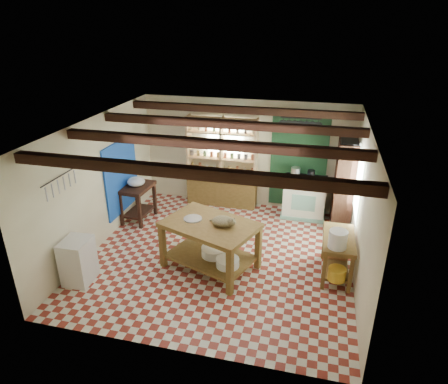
% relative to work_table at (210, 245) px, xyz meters
% --- Properties ---
extents(floor, '(5.00, 5.00, 0.02)m').
position_rel_work_table_xyz_m(floor, '(0.09, 0.40, -0.47)').
color(floor, maroon).
rests_on(floor, ground).
extents(ceiling, '(5.00, 5.00, 0.02)m').
position_rel_work_table_xyz_m(ceiling, '(0.09, 0.40, 2.14)').
color(ceiling, '#504F55').
rests_on(ceiling, wall_back).
extents(wall_back, '(5.00, 0.04, 2.60)m').
position_rel_work_table_xyz_m(wall_back, '(0.09, 2.90, 0.84)').
color(wall_back, beige).
rests_on(wall_back, floor).
extents(wall_front, '(5.00, 0.04, 2.60)m').
position_rel_work_table_xyz_m(wall_front, '(0.09, -2.10, 0.84)').
color(wall_front, beige).
rests_on(wall_front, floor).
extents(wall_left, '(0.04, 5.00, 2.60)m').
position_rel_work_table_xyz_m(wall_left, '(-2.41, 0.40, 0.84)').
color(wall_left, beige).
rests_on(wall_left, floor).
extents(wall_right, '(0.04, 5.00, 2.60)m').
position_rel_work_table_xyz_m(wall_right, '(2.59, 0.40, 0.84)').
color(wall_right, beige).
rests_on(wall_right, floor).
extents(ceiling_beams, '(5.00, 3.80, 0.15)m').
position_rel_work_table_xyz_m(ceiling_beams, '(0.09, 0.40, 2.02)').
color(ceiling_beams, '#371D13').
rests_on(ceiling_beams, ceiling).
extents(blue_wall_patch, '(0.04, 1.40, 1.60)m').
position_rel_work_table_xyz_m(blue_wall_patch, '(-2.38, 1.30, 0.64)').
color(blue_wall_patch, '#184BB7').
rests_on(blue_wall_patch, wall_left).
extents(green_wall_patch, '(1.30, 0.04, 2.30)m').
position_rel_work_table_xyz_m(green_wall_patch, '(1.34, 2.87, 0.79)').
color(green_wall_patch, '#1B4424').
rests_on(green_wall_patch, wall_back).
extents(window_back, '(0.90, 0.02, 0.80)m').
position_rel_work_table_xyz_m(window_back, '(-0.41, 2.88, 1.24)').
color(window_back, silver).
rests_on(window_back, wall_back).
extents(window_right, '(0.02, 1.30, 1.20)m').
position_rel_work_table_xyz_m(window_right, '(2.57, 1.40, 0.94)').
color(window_right, silver).
rests_on(window_right, wall_right).
extents(utensil_rail, '(0.06, 0.90, 0.28)m').
position_rel_work_table_xyz_m(utensil_rail, '(-2.35, -0.80, 1.32)').
color(utensil_rail, black).
rests_on(utensil_rail, wall_left).
extents(pot_rack, '(0.86, 0.12, 0.36)m').
position_rel_work_table_xyz_m(pot_rack, '(1.34, 2.45, 1.72)').
color(pot_rack, black).
rests_on(pot_rack, ceiling).
extents(shelving_unit, '(1.70, 0.34, 2.20)m').
position_rel_work_table_xyz_m(shelving_unit, '(-0.46, 2.71, 0.64)').
color(shelving_unit, '#D8AE7C').
rests_on(shelving_unit, floor).
extents(tall_rack, '(0.40, 0.86, 2.00)m').
position_rel_work_table_xyz_m(tall_rack, '(2.37, 2.20, 0.54)').
color(tall_rack, '#371D13').
rests_on(tall_rack, floor).
extents(work_table, '(1.91, 1.59, 0.92)m').
position_rel_work_table_xyz_m(work_table, '(0.00, 0.00, 0.00)').
color(work_table, brown).
rests_on(work_table, floor).
extents(stove, '(0.97, 0.66, 0.94)m').
position_rel_work_table_xyz_m(stove, '(1.55, 2.55, 0.01)').
color(stove, white).
rests_on(stove, floor).
extents(prep_table, '(0.63, 0.87, 0.85)m').
position_rel_work_table_xyz_m(prep_table, '(-2.11, 1.44, -0.04)').
color(prep_table, '#371D13').
rests_on(prep_table, floor).
extents(white_cabinet, '(0.48, 0.56, 0.82)m').
position_rel_work_table_xyz_m(white_cabinet, '(-2.13, -0.96, -0.05)').
color(white_cabinet, white).
rests_on(white_cabinet, floor).
extents(right_counter, '(0.55, 1.09, 0.78)m').
position_rel_work_table_xyz_m(right_counter, '(2.27, 0.31, -0.07)').
color(right_counter, brown).
rests_on(right_counter, floor).
extents(cat, '(0.45, 0.37, 0.18)m').
position_rel_work_table_xyz_m(cat, '(0.25, -0.04, 0.55)').
color(cat, olive).
rests_on(cat, work_table).
extents(steel_tray, '(0.43, 0.43, 0.02)m').
position_rel_work_table_xyz_m(steel_tray, '(-0.35, 0.07, 0.47)').
color(steel_tray, '#B6B6BE').
rests_on(steel_tray, work_table).
extents(basin_large, '(0.62, 0.62, 0.17)m').
position_rel_work_table_xyz_m(basin_large, '(0.06, 0.03, -0.13)').
color(basin_large, white).
rests_on(basin_large, work_table).
extents(basin_small, '(0.54, 0.54, 0.15)m').
position_rel_work_table_xyz_m(basin_small, '(0.39, -0.25, -0.14)').
color(basin_small, white).
rests_on(basin_small, work_table).
extents(kettle_left, '(0.21, 0.21, 0.24)m').
position_rel_work_table_xyz_m(kettle_left, '(1.30, 2.55, 0.60)').
color(kettle_left, '#B6B6BE').
rests_on(kettle_left, stove).
extents(kettle_right, '(0.17, 0.17, 0.21)m').
position_rel_work_table_xyz_m(kettle_right, '(1.65, 2.55, 0.58)').
color(kettle_right, black).
rests_on(kettle_right, stove).
extents(enamel_bowl, '(0.42, 0.42, 0.20)m').
position_rel_work_table_xyz_m(enamel_bowl, '(-2.11, 1.44, 0.48)').
color(enamel_bowl, white).
rests_on(enamel_bowl, prep_table).
extents(white_bucket, '(0.31, 0.31, 0.31)m').
position_rel_work_table_xyz_m(white_bucket, '(2.22, -0.04, 0.47)').
color(white_bucket, white).
rests_on(white_bucket, right_counter).
extents(wicker_basket, '(0.38, 0.31, 0.27)m').
position_rel_work_table_xyz_m(wicker_basket, '(2.26, 0.61, -0.12)').
color(wicker_basket, '#A66C43').
rests_on(wicker_basket, right_counter).
extents(yellow_tub, '(0.30, 0.30, 0.22)m').
position_rel_work_table_xyz_m(yellow_tub, '(2.27, -0.14, -0.15)').
color(yellow_tub, gold).
rests_on(yellow_tub, right_counter).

